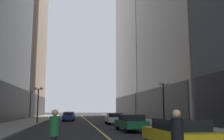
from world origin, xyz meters
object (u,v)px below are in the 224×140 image
pedestrian_in_black_coat (177,136)px  pedestrian_in_green_parka (54,131)px  car_yellow (178,133)px  street_lamp_right_mid (163,93)px  car_green (131,122)px  car_white (114,118)px  car_blue (69,116)px  street_lamp_left_far (38,97)px  car_maroon (70,115)px

pedestrian_in_black_coat → pedestrian_in_green_parka: size_ratio=1.00×
car_yellow → street_lamp_right_mid: bearing=72.6°
car_green → car_white: (0.18, 9.50, -0.00)m
car_yellow → car_blue: same height
car_green → street_lamp_left_far: bearing=127.1°
pedestrian_in_black_coat → street_lamp_right_mid: bearing=71.3°
car_green → car_white: same height
car_green → car_white: 9.51m
car_green → car_maroon: size_ratio=1.01×
car_maroon → street_lamp_right_mid: 24.75m
car_yellow → pedestrian_in_black_coat: bearing=-112.9°
car_green → street_lamp_right_mid: bearing=40.6°
pedestrian_in_green_parka → street_lamp_right_mid: bearing=58.0°
car_white → pedestrian_in_green_parka: size_ratio=2.37×
car_blue → pedestrian_in_black_coat: bearing=-83.9°
car_green → car_blue: size_ratio=0.94×
car_yellow → car_green: bearing=89.5°
car_maroon → pedestrian_in_black_coat: size_ratio=2.56×
pedestrian_in_green_parka → car_maroon: bearing=90.1°
car_yellow → car_green: size_ratio=1.05×
car_green → pedestrian_in_green_parka: size_ratio=2.57×
street_lamp_left_far → car_maroon: bearing=76.3°
pedestrian_in_black_coat → street_lamp_right_mid: street_lamp_right_mid is taller
street_lamp_right_mid → car_maroon: bearing=112.0°
car_blue → pedestrian_in_black_coat: size_ratio=2.74×
car_white → pedestrian_in_black_coat: pedestrian_in_black_coat is taller
car_green → street_lamp_left_far: 14.80m
pedestrian_in_black_coat → street_lamp_right_mid: (5.75, 16.98, 2.25)m
car_yellow → car_maroon: 36.23m
car_maroon → pedestrian_in_green_parka: pedestrian_in_green_parka is taller
car_white → car_blue: 11.33m
car_maroon → pedestrian_in_green_parka: size_ratio=2.55×
car_white → car_green: bearing=-91.1°
pedestrian_in_black_coat → car_yellow: bearing=67.1°
car_blue → street_lamp_left_far: (-3.53, -7.81, 2.54)m
car_white → pedestrian_in_green_parka: (-5.33, -20.74, 0.29)m
car_white → car_maroon: (-5.39, 16.76, 0.00)m
car_green → car_maroon: 26.78m
pedestrian_in_black_coat → car_blue: bearing=96.1°
car_maroon → street_lamp_right_mid: (9.23, -22.82, 2.54)m
street_lamp_right_mid → car_white: bearing=122.3°
street_lamp_right_mid → pedestrian_in_green_parka: bearing=-122.0°
car_green → car_maroon: (-5.22, 26.26, 0.00)m
car_yellow → pedestrian_in_black_coat: 4.28m
pedestrian_in_black_coat → street_lamp_left_far: 26.24m
car_blue → street_lamp_right_mid: bearing=-59.9°
car_blue → pedestrian_in_black_coat: pedestrian_in_black_coat is taller
pedestrian_in_black_coat → car_green: bearing=82.7°
car_green → pedestrian_in_green_parka: bearing=-114.6°
car_white → street_lamp_right_mid: 7.61m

